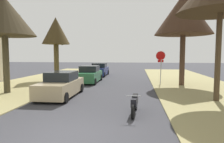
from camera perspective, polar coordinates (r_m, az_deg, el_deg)
The scene contains 9 objects.
ground_plane at distance 7.10m, azimuth -12.84°, elevation -17.39°, with size 120.00×120.00×0.00m, color #38383D.
stop_sign_far at distance 17.91m, azimuth 13.43°, elevation 3.01°, with size 0.81×0.74×2.90m.
street_tree_right_mid_b at distance 18.62m, azimuth 19.36°, elevation 14.85°, with size 4.76×4.76×7.72m.
street_tree_left_mid_a at distance 15.74m, azimuth -27.93°, elevation 13.47°, with size 4.06×4.06×6.51m.
street_tree_left_mid_b at distance 22.29m, azimuth -15.43°, elevation 10.57°, with size 2.85×2.85×6.43m.
parked_sedan_tan at distance 13.30m, azimuth -14.05°, elevation -3.73°, with size 1.98×4.42×1.57m.
parked_sedan_green at distance 19.60m, azimuth -6.37°, elevation -0.89°, with size 1.98×4.42×1.57m.
parked_sedan_navy at distance 25.50m, azimuth -3.55°, elevation 0.45°, with size 1.98×4.42×1.57m.
parked_motorcycle at distance 9.28m, azimuth 6.32°, elevation -8.84°, with size 0.60×2.05×0.97m.
Camera 1 is at (2.28, -6.17, 2.67)m, focal length 32.73 mm.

